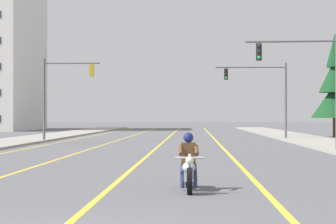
{
  "coord_description": "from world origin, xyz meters",
  "views": [
    {
      "loc": [
        1.92,
        -9.33,
        1.87
      ],
      "look_at": [
        0.73,
        21.62,
        2.09
      ],
      "focal_mm": 68.85,
      "sensor_mm": 36.0,
      "label": 1
    }
  ],
  "objects_px": {
    "traffic_signal_near_right": "(310,74)",
    "traffic_signal_near_left": "(60,87)",
    "conifer_tree_right_verge_far": "(335,90)",
    "motorcycle_with_rider": "(189,167)",
    "traffic_signal_mid_right": "(265,88)"
  },
  "relations": [
    {
      "from": "traffic_signal_mid_right",
      "to": "traffic_signal_near_right",
      "type": "bearing_deg",
      "value": -88.82
    },
    {
      "from": "traffic_signal_near_left",
      "to": "motorcycle_with_rider",
      "type": "bearing_deg",
      "value": -72.68
    },
    {
      "from": "traffic_signal_near_left",
      "to": "conifer_tree_right_verge_far",
      "type": "relative_size",
      "value": 0.66
    },
    {
      "from": "motorcycle_with_rider",
      "to": "conifer_tree_right_verge_far",
      "type": "bearing_deg",
      "value": 72.98
    },
    {
      "from": "traffic_signal_mid_right",
      "to": "conifer_tree_right_verge_far",
      "type": "distance_m",
      "value": 9.2
    },
    {
      "from": "traffic_signal_near_right",
      "to": "traffic_signal_near_left",
      "type": "height_order",
      "value": "same"
    },
    {
      "from": "traffic_signal_near_right",
      "to": "traffic_signal_mid_right",
      "type": "distance_m",
      "value": 18.03
    },
    {
      "from": "motorcycle_with_rider",
      "to": "traffic_signal_near_right",
      "type": "xyz_separation_m",
      "value": [
        6.31,
        17.97,
        3.51
      ]
    },
    {
      "from": "traffic_signal_near_left",
      "to": "conifer_tree_right_verge_far",
      "type": "distance_m",
      "value": 25.03
    },
    {
      "from": "traffic_signal_near_left",
      "to": "conifer_tree_right_verge_far",
      "type": "height_order",
      "value": "conifer_tree_right_verge_far"
    },
    {
      "from": "motorcycle_with_rider",
      "to": "conifer_tree_right_verge_far",
      "type": "height_order",
      "value": "conifer_tree_right_verge_far"
    },
    {
      "from": "traffic_signal_near_left",
      "to": "conifer_tree_right_verge_far",
      "type": "xyz_separation_m",
      "value": [
        22.68,
        10.59,
        0.23
      ]
    },
    {
      "from": "traffic_signal_near_right",
      "to": "traffic_signal_near_left",
      "type": "distance_m",
      "value": 21.02
    },
    {
      "from": "traffic_signal_near_right",
      "to": "traffic_signal_near_left",
      "type": "xyz_separation_m",
      "value": [
        -16.12,
        13.49,
        -0.04
      ]
    },
    {
      "from": "traffic_signal_mid_right",
      "to": "conifer_tree_right_verge_far",
      "type": "xyz_separation_m",
      "value": [
        6.93,
        6.05,
        0.14
      ]
    }
  ]
}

